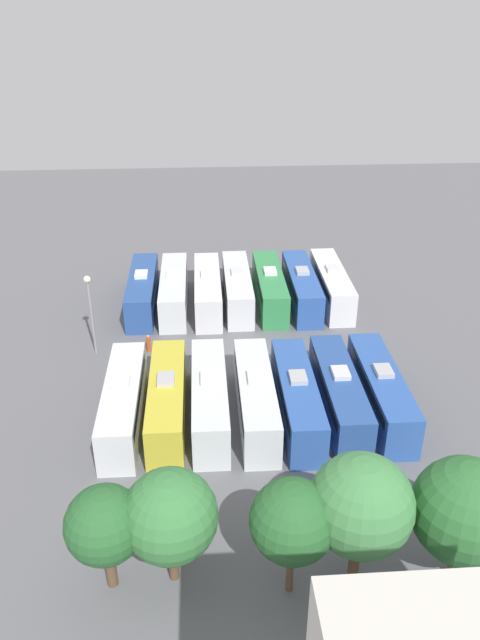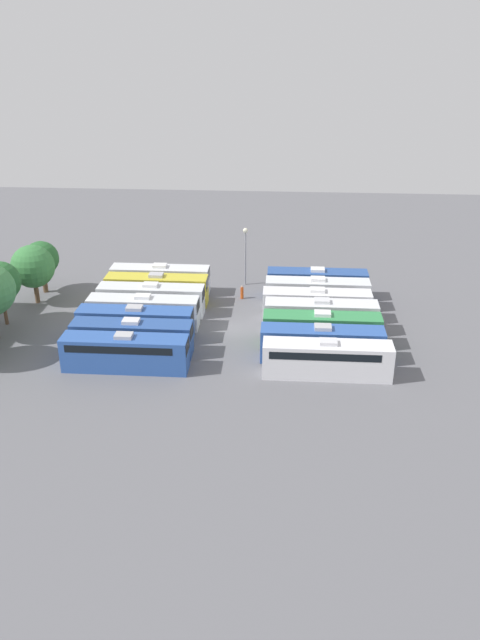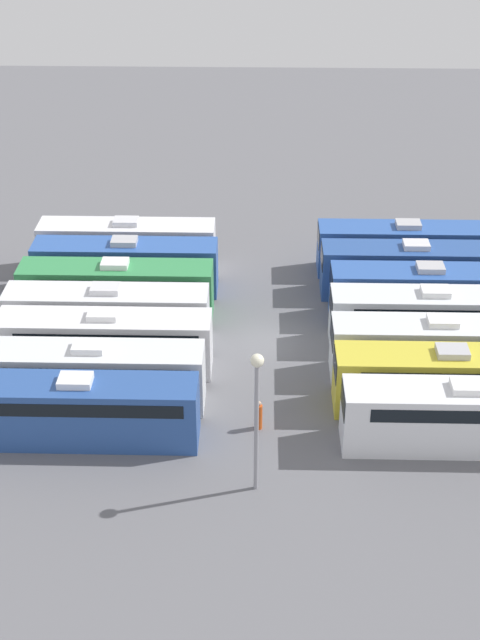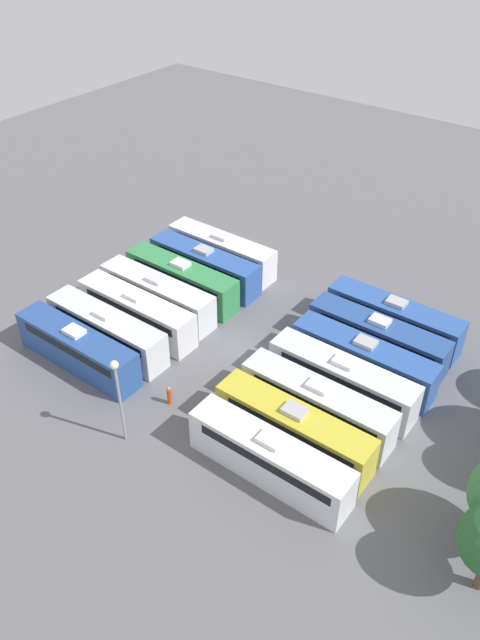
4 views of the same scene
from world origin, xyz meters
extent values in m
plane|color=slate|center=(0.00, 0.00, 0.00)|extent=(125.97, 125.97, 0.00)
cube|color=white|center=(-9.36, -9.50, 1.64)|extent=(2.48, 11.65, 3.28)
cube|color=black|center=(-9.36, -9.21, 2.57)|extent=(2.52, 9.90, 0.72)
cube|color=black|center=(-9.36, -15.31, 2.55)|extent=(2.18, 0.08, 1.15)
cube|color=silver|center=(-9.36, -9.50, 3.45)|extent=(1.20, 1.60, 0.35)
cube|color=#2D56A8|center=(-6.30, -9.18, 1.64)|extent=(2.48, 11.65, 3.28)
cube|color=black|center=(-6.30, -8.89, 2.57)|extent=(2.52, 9.90, 0.72)
cube|color=black|center=(-6.30, -15.00, 2.55)|extent=(2.18, 0.08, 1.15)
cube|color=#B2B2B7|center=(-6.30, -9.18, 3.45)|extent=(1.20, 1.60, 0.35)
cube|color=#338C4C|center=(-3.15, -9.31, 1.64)|extent=(2.48, 11.65, 3.28)
cube|color=black|center=(-3.15, -9.02, 2.57)|extent=(2.52, 9.90, 0.72)
cube|color=black|center=(-3.15, -15.13, 2.55)|extent=(2.18, 0.08, 1.15)
cube|color=white|center=(-3.15, -9.31, 3.45)|extent=(1.20, 1.60, 0.35)
cube|color=silver|center=(0.04, -9.39, 1.64)|extent=(2.48, 11.65, 3.28)
cube|color=black|center=(0.04, -9.10, 2.57)|extent=(2.52, 9.90, 0.72)
cube|color=black|center=(0.04, -15.20, 2.55)|extent=(2.18, 0.08, 1.15)
cube|color=silver|center=(0.04, -9.39, 3.45)|extent=(1.20, 1.60, 0.35)
cube|color=silver|center=(2.98, -9.06, 1.64)|extent=(2.48, 11.65, 3.28)
cube|color=black|center=(2.98, -8.77, 2.57)|extent=(2.52, 9.90, 0.72)
cube|color=white|center=(2.98, -9.06, 3.45)|extent=(1.20, 1.60, 0.35)
cube|color=silver|center=(6.29, -9.26, 1.64)|extent=(2.48, 11.65, 3.28)
cube|color=black|center=(6.29, -8.97, 2.57)|extent=(2.52, 9.90, 0.72)
cube|color=white|center=(6.29, -9.26, 3.45)|extent=(1.20, 1.60, 0.35)
cube|color=#284C93|center=(9.33, -9.36, 1.64)|extent=(2.48, 11.65, 3.28)
cube|color=black|center=(9.33, -9.07, 2.57)|extent=(2.52, 9.90, 0.72)
cube|color=white|center=(9.33, -9.36, 3.45)|extent=(1.20, 1.60, 0.35)
cube|color=#2D56A8|center=(-9.38, 9.03, 1.64)|extent=(2.48, 11.65, 3.28)
cube|color=black|center=(-9.38, 9.33, 2.57)|extent=(2.52, 9.90, 0.72)
cube|color=black|center=(-9.38, 3.22, 2.55)|extent=(2.18, 0.08, 1.15)
cube|color=#B2B2B7|center=(-9.38, 9.03, 3.45)|extent=(1.20, 1.60, 0.35)
cube|color=#284C93|center=(-6.24, 9.09, 1.64)|extent=(2.48, 11.65, 3.28)
cube|color=black|center=(-6.24, 9.39, 2.57)|extent=(2.52, 9.90, 0.72)
cube|color=black|center=(-6.24, 3.28, 2.55)|extent=(2.18, 0.08, 1.15)
cube|color=silver|center=(-6.24, 9.09, 3.45)|extent=(1.20, 1.60, 0.35)
cube|color=#2D56A8|center=(-3.10, 9.48, 1.64)|extent=(2.48, 11.65, 3.28)
cube|color=black|center=(-3.10, 9.77, 2.57)|extent=(2.52, 9.90, 0.72)
cube|color=black|center=(-3.10, 3.66, 2.55)|extent=(2.18, 0.08, 1.15)
cube|color=#B2B2B7|center=(-3.10, 9.48, 3.45)|extent=(1.20, 1.60, 0.35)
cube|color=silver|center=(-0.13, 9.29, 1.64)|extent=(2.48, 11.65, 3.28)
cube|color=black|center=(-0.13, 9.58, 2.57)|extent=(2.52, 9.90, 0.72)
cube|color=black|center=(-0.13, 3.47, 2.55)|extent=(2.18, 0.08, 1.15)
cube|color=white|center=(-0.13, 9.29, 3.45)|extent=(1.20, 1.60, 0.35)
cube|color=silver|center=(3.21, 9.12, 1.64)|extent=(2.48, 11.65, 3.28)
cube|color=black|center=(3.21, 9.42, 2.57)|extent=(2.52, 9.90, 0.72)
cube|color=black|center=(3.21, 3.31, 2.55)|extent=(2.18, 0.08, 1.15)
cube|color=white|center=(3.21, 9.12, 3.45)|extent=(1.20, 1.60, 0.35)
cube|color=gold|center=(6.25, 9.09, 1.64)|extent=(2.48, 11.65, 3.28)
cube|color=black|center=(6.25, 9.38, 2.57)|extent=(2.52, 9.90, 0.72)
cube|color=black|center=(6.25, 3.27, 2.55)|extent=(2.18, 0.08, 1.15)
cube|color=#B2B2B7|center=(6.25, 9.09, 3.45)|extent=(1.20, 1.60, 0.35)
cube|color=silver|center=(9.36, 9.26, 1.64)|extent=(2.48, 11.65, 3.28)
cube|color=black|center=(9.36, 9.55, 2.57)|extent=(2.52, 9.90, 0.72)
cube|color=black|center=(9.36, 3.44, 2.55)|extent=(2.18, 0.08, 1.15)
cube|color=white|center=(9.36, 9.26, 3.45)|extent=(1.20, 1.60, 0.35)
cylinder|color=#CC4C19|center=(8.26, -0.60, 0.69)|extent=(0.36, 0.36, 1.39)
sphere|color=tan|center=(8.26, -0.60, 1.51)|extent=(0.24, 0.24, 0.24)
cylinder|color=gray|center=(12.80, -0.70, 3.38)|extent=(0.20, 0.20, 6.77)
sphere|color=#EAE5C6|center=(12.80, -0.70, 6.95)|extent=(0.60, 0.60, 0.60)
camera|label=1|loc=(3.44, 46.12, 27.84)|focal=35.00mm
camera|label=2|loc=(-59.40, -5.12, 28.58)|focal=35.00mm
camera|label=3|loc=(44.32, -0.62, 27.18)|focal=50.00mm
camera|label=4|loc=(32.12, 23.95, 33.36)|focal=35.00mm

